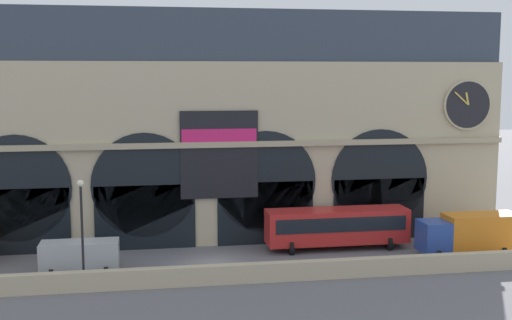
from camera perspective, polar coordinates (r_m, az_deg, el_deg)
ground_plane at (r=47.19m, az=-3.75°, el=-9.05°), size 200.00×200.00×0.00m
quay_parapet_wall at (r=42.83m, az=-3.16°, el=-9.91°), size 90.00×0.70×1.25m
station_building at (r=52.99m, az=-4.64°, el=2.62°), size 48.77×5.59×18.42m
van_midwest at (r=46.33m, az=-15.07°, el=-8.01°), size 5.20×2.48×2.20m
bus_mideast at (r=51.15m, az=7.06°, el=-5.71°), size 11.00×3.25×3.10m
box_truck_east at (r=51.36m, az=18.10°, el=-6.07°), size 7.50×2.91×3.12m
street_lamp_quayside at (r=42.60m, az=-14.91°, el=-4.98°), size 0.44×0.44×6.90m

